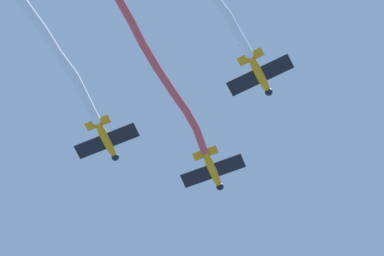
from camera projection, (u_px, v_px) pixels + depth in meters
airplane_lead at (213, 170)px, 91.33m from camera, size 5.28×7.02×1.74m
smoke_trail_lead at (159, 69)px, 85.42m from camera, size 21.90×1.44×2.84m
airplane_left_wing at (107, 140)px, 89.90m from camera, size 5.24×7.00×1.74m
smoke_trail_left_wing at (48, 40)px, 84.89m from camera, size 20.71×1.77×1.72m
airplane_right_wing at (260, 74)px, 87.21m from camera, size 5.14×6.91×1.74m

